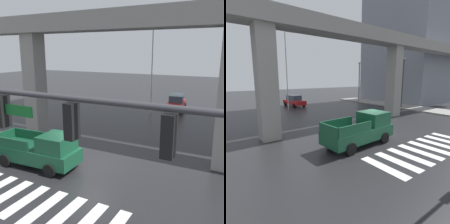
{
  "view_description": "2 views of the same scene",
  "coord_description": "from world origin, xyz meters",
  "views": [
    {
      "loc": [
        7.8,
        -11.98,
        6.61
      ],
      "look_at": [
        -0.64,
        4.15,
        2.32
      ],
      "focal_mm": 41.67,
      "sensor_mm": 36.0,
      "label": 1
    },
    {
      "loc": [
        -10.75,
        -9.94,
        4.42
      ],
      "look_at": [
        -0.56,
        3.78,
        1.22
      ],
      "focal_mm": 29.29,
      "sensor_mm": 36.0,
      "label": 2
    }
  ],
  "objects": [
    {
      "name": "ground_plane",
      "position": [
        0.0,
        0.0,
        0.0
      ],
      "size": [
        120.0,
        120.0,
        0.0
      ],
      "primitive_type": "plane",
      "color": "#232326"
    },
    {
      "name": "crosswalk_stripes",
      "position": [
        0.0,
        -4.51,
        0.01
      ],
      "size": [
        8.25,
        2.8,
        0.01
      ],
      "color": "silver",
      "rests_on": "ground"
    },
    {
      "name": "elevated_overpass",
      "position": [
        0.0,
        3.34,
        7.67
      ],
      "size": [
        51.09,
        1.95,
        9.09
      ],
      "color": "gray",
      "rests_on": "ground"
    },
    {
      "name": "pickup_truck",
      "position": [
        -2.4,
        -1.38,
        0.99
      ],
      "size": [
        5.19,
        2.29,
        2.08
      ],
      "color": "#14472D",
      "rests_on": "ground"
    },
    {
      "name": "sedan_red",
      "position": [
        0.82,
        17.29,
        0.85
      ],
      "size": [
        2.35,
        4.48,
        1.72
      ],
      "color": "red",
      "rests_on": "ground"
    },
    {
      "name": "traffic_signal_mast",
      "position": [
        4.56,
        -7.45,
        4.67
      ],
      "size": [
        10.89,
        0.32,
        6.2
      ],
      "color": "#38383D",
      "rests_on": "ground"
    },
    {
      "name": "flagpole",
      "position": [
        -1.2,
        14.46,
        6.42
      ],
      "size": [
        1.16,
        0.12,
        11.2
      ],
      "color": "silver",
      "rests_on": "ground"
    }
  ]
}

